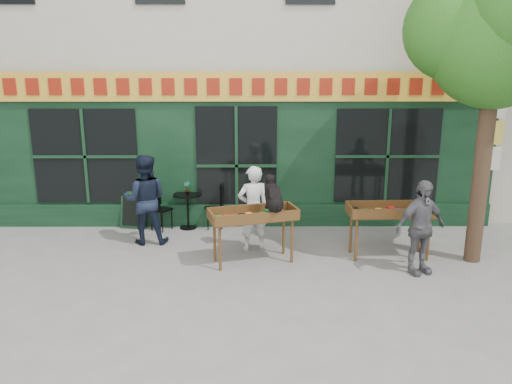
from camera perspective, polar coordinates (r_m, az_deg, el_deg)
ground at (r=8.80m, az=-2.64°, el=-8.56°), size 80.00×80.00×0.00m
building at (r=14.18m, az=-1.86°, el=20.53°), size 14.00×7.26×10.00m
street_tree at (r=9.39m, az=26.03°, el=17.13°), size 3.05×2.90×5.60m
book_cart_center at (r=8.74m, az=-0.33°, el=-2.98°), size 1.61×1.01×0.99m
dog at (r=8.57m, az=2.00°, el=-0.08°), size 0.49×0.67×0.60m
woman at (r=9.37m, az=-0.33°, el=-1.87°), size 0.68×0.54×1.62m
book_cart_right at (r=9.32m, az=15.10°, el=-2.39°), size 1.51×0.66×0.99m
man_right at (r=8.73m, az=18.27°, el=-3.87°), size 1.02×0.71×1.61m
bistro_table at (r=10.76m, az=-7.83°, el=-1.35°), size 0.60×0.60×0.76m
bistro_chair_left at (r=10.81m, az=-11.16°, el=-1.35°), size 0.50×0.50×0.95m
bistro_chair_right at (r=10.74m, az=-4.43°, el=-1.21°), size 0.44×0.44×0.95m
potted_plant at (r=10.68m, az=-7.89°, el=0.50°), size 0.17×0.13×0.27m
man_left at (r=9.94m, az=-12.56°, el=-0.85°), size 0.90×0.72×1.76m
chalkboard at (r=11.04m, az=-13.86°, el=-2.03°), size 0.58×0.28×0.79m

